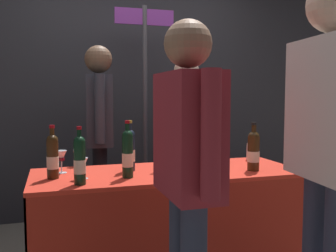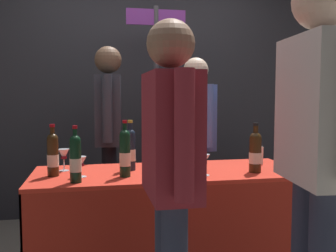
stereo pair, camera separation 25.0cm
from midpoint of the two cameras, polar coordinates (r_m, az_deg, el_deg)
The scene contains 18 objects.
back_partition at distance 4.06m, azimuth -2.55°, elevation 8.29°, with size 5.50×0.12×3.02m, color #2D2D33.
tasting_table at distance 2.60m, azimuth 2.81°, elevation -11.78°, with size 1.76×0.68×0.75m.
featured_wine_bottle at distance 2.34m, azimuth -3.45°, elevation -4.01°, with size 0.07×0.07×0.35m.
display_bottle_0 at distance 2.22m, azimuth -10.60°, elevation -4.78°, with size 0.07×0.07×0.33m.
display_bottle_1 at distance 2.57m, azimuth 15.69°, elevation -3.69°, with size 0.08×0.08×0.32m.
display_bottle_2 at distance 2.43m, azimuth -14.08°, elevation -4.11°, with size 0.07×0.07×0.32m.
display_bottle_3 at distance 2.55m, azimuth -2.87°, elevation -3.43°, with size 0.07×0.07×0.34m.
display_bottle_4 at distance 2.53m, azimuth 7.67°, elevation -3.89°, with size 0.07×0.07×0.31m.
wine_glass_near_vendor at distance 2.59m, azimuth -12.71°, elevation -4.30°, with size 0.07×0.07×0.15m.
wine_glass_mid at distance 2.41m, azimuth 8.40°, elevation -5.15°, with size 0.07×0.07×0.13m.
wine_glass_near_taster at distance 2.38m, azimuth -10.02°, elevation -5.46°, with size 0.07×0.07×0.13m.
flower_vase at distance 2.62m, azimuth 2.81°, elevation -3.60°, with size 0.09×0.09×0.41m.
brochure_stand at distance 2.94m, azimuth 15.78°, elevation -4.11°, with size 0.15×0.01×0.13m, color silver.
vendor_presenter at distance 3.31m, azimuth 6.30°, elevation -0.93°, with size 0.28×0.55×1.57m.
vendor_assistant at distance 3.27m, azimuth -6.70°, elevation 0.12°, with size 0.24×0.56×1.66m.
taster_foreground_right at distance 1.79m, azimuth 25.22°, elevation -1.56°, with size 0.26×0.61×1.76m.
taster_foreground_left at distance 1.74m, azimuth 4.52°, elevation -5.24°, with size 0.22×0.61×1.59m.
booth_signpost at distance 3.54m, azimuth 0.26°, elevation 4.69°, with size 0.55×0.04×2.06m.
Camera 2 is at (-0.48, -2.45, 1.25)m, focal length 40.69 mm.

